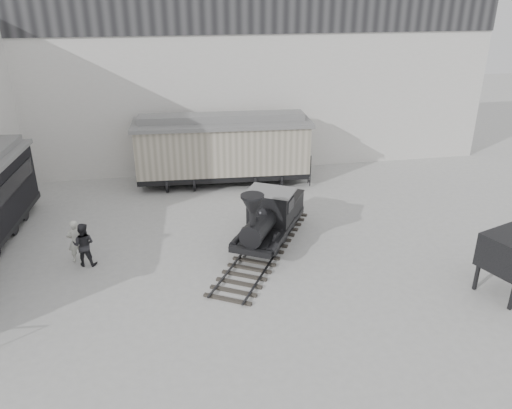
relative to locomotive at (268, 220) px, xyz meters
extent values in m
plane|color=#9E9E9B|center=(-1.02, -4.02, -1.11)|extent=(90.00, 90.00, 0.00)
cube|color=silver|center=(-1.02, 10.98, 4.39)|extent=(34.00, 2.40, 11.00)
cube|color=#232326|center=(-1.02, 9.73, 8.39)|extent=(34.00, 0.12, 3.00)
cube|color=#2C2721|center=(-0.34, -0.58, -1.04)|extent=(5.87, 8.29, 0.15)
cube|color=#2D2D30|center=(-0.91, -0.25, -0.99)|extent=(4.34, 7.40, 0.06)
cube|color=#2D2D30|center=(0.24, -0.92, -0.99)|extent=(4.34, 7.40, 0.06)
cylinder|color=black|center=(-1.19, -0.62, -0.45)|extent=(0.61, 0.94, 1.02)
cylinder|color=black|center=(0.05, -1.35, -0.45)|extent=(0.61, 0.94, 1.02)
cylinder|color=black|center=(-0.59, 0.42, -0.45)|extent=(0.61, 0.94, 1.02)
cylinder|color=black|center=(0.66, -0.31, -0.45)|extent=(0.61, 0.94, 1.02)
cube|color=black|center=(-0.27, -0.46, -0.34)|extent=(3.27, 3.81, 0.26)
cylinder|color=black|center=(-0.59, -1.02, 0.25)|extent=(1.87, 2.30, 0.93)
cylinder|color=black|center=(-1.01, -1.74, 0.97)|extent=(0.33, 0.33, 0.56)
cone|color=black|center=(-1.01, -1.74, 1.57)|extent=(1.21, 1.21, 0.65)
sphere|color=black|center=(-0.41, -0.70, 0.69)|extent=(0.48, 0.48, 0.48)
cube|color=black|center=(0.15, 0.26, 0.50)|extent=(2.19, 1.99, 1.43)
cube|color=slate|center=(0.15, 0.26, 1.26)|extent=(2.44, 2.24, 0.07)
cube|color=black|center=(0.99, 1.70, -0.01)|extent=(2.37, 2.44, 0.83)
cylinder|color=black|center=(-3.42, 7.95, -0.69)|extent=(2.16, 0.97, 0.85)
cylinder|color=black|center=(1.44, 7.66, -0.69)|extent=(2.16, 0.97, 0.85)
cube|color=black|center=(-0.99, 7.80, -0.48)|extent=(9.66, 3.21, 0.32)
cube|color=gray|center=(-0.99, 7.80, 1.01)|extent=(9.67, 3.31, 2.64)
cube|color=slate|center=(-0.99, 7.80, 2.43)|extent=(10.00, 3.65, 0.21)
cube|color=slate|center=(-0.99, 7.80, 2.73)|extent=(9.16, 1.81, 0.38)
imported|color=silver|center=(-8.05, -0.04, -0.20)|extent=(0.79, 0.67, 1.82)
imported|color=black|center=(-7.68, -0.44, -0.19)|extent=(1.01, 0.86, 1.84)
cube|color=black|center=(7.33, -6.42, -0.57)|extent=(0.15, 0.15, 1.08)
cube|color=black|center=(6.85, -5.03, -0.57)|extent=(0.15, 0.15, 1.08)
cube|color=black|center=(8.51, -4.45, -0.57)|extent=(0.15, 0.15, 1.08)
cone|color=black|center=(7.92, -5.43, -0.18)|extent=(2.12, 2.12, 0.49)
camera|label=1|loc=(-4.14, -19.13, 9.27)|focal=35.00mm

